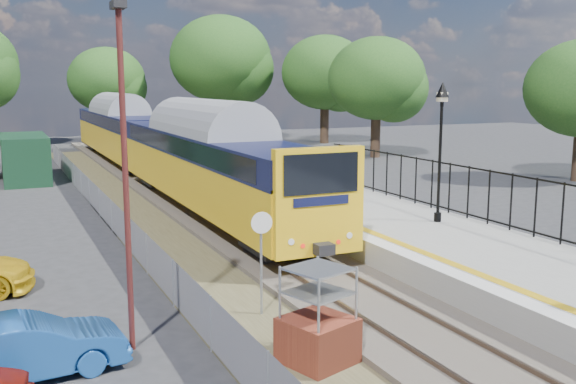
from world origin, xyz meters
TOP-DOWN VIEW (x-y plane):
  - ground at (0.00, 0.00)m, footprint 120.00×120.00m
  - track_bed at (-0.47, 9.67)m, footprint 5.90×80.00m
  - platform at (4.20, 8.00)m, footprint 5.00×70.00m
  - platform_edge at (2.14, 8.00)m, footprint 0.90×70.00m
  - victorian_lamp_north at (5.30, 6.00)m, footprint 0.44×0.44m
  - palisade_fence at (6.55, 2.24)m, footprint 0.12×26.00m
  - wire_fence at (-4.20, 12.00)m, footprint 0.06×52.00m
  - tree_line at (1.40, 42.00)m, footprint 56.80×43.80m
  - train at (0.00, 24.74)m, footprint 2.82×40.83m
  - brick_plinth at (-2.50, -0.45)m, footprint 1.56×1.56m
  - speed_sign at (-2.50, 2.43)m, footprint 0.51×0.12m
  - carpark_lamp at (-5.65, 1.81)m, footprint 0.25×0.50m
  - car_blue at (-7.66, 1.28)m, footprint 3.67×1.57m

SIDE VIEW (x-z plane):
  - ground at x=0.00m, z-range 0.00..0.00m
  - track_bed at x=-0.47m, z-range -0.05..0.24m
  - platform at x=4.20m, z-range 0.00..0.90m
  - car_blue at x=-7.66m, z-range 0.00..1.18m
  - wire_fence at x=-4.20m, z-range 0.00..1.20m
  - platform_edge at x=2.14m, z-range 0.90..0.91m
  - brick_plinth at x=-2.50m, z-range -0.04..1.95m
  - speed_sign at x=-2.50m, z-range 0.43..2.96m
  - palisade_fence at x=6.55m, z-range 0.84..2.84m
  - train at x=0.00m, z-range 0.59..4.09m
  - carpark_lamp at x=-5.65m, z-range 0.49..7.47m
  - victorian_lamp_north at x=5.30m, z-range 2.00..6.60m
  - tree_line at x=1.40m, z-range 0.67..12.55m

